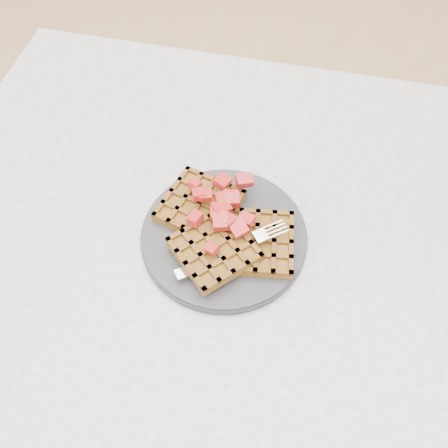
% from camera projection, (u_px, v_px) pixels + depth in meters
% --- Properties ---
extents(ground, '(4.00, 4.00, 0.00)m').
position_uv_depth(ground, '(266.00, 386.00, 1.37)').
color(ground, tan).
rests_on(ground, ground).
extents(table, '(1.20, 0.80, 0.75)m').
position_uv_depth(table, '(293.00, 279.00, 0.84)').
color(table, beige).
rests_on(table, ground).
extents(plate, '(0.25, 0.25, 0.02)m').
position_uv_depth(plate, '(224.00, 236.00, 0.74)').
color(plate, '#252528').
rests_on(plate, table).
extents(waffles, '(0.22, 0.21, 0.03)m').
position_uv_depth(waffles, '(224.00, 231.00, 0.72)').
color(waffles, brown).
rests_on(waffles, plate).
extents(strawberry_pile, '(0.15, 0.15, 0.02)m').
position_uv_depth(strawberry_pile, '(224.00, 218.00, 0.70)').
color(strawberry_pile, maroon).
rests_on(strawberry_pile, waffles).
extents(fork, '(0.16, 0.13, 0.02)m').
position_uv_depth(fork, '(240.00, 251.00, 0.71)').
color(fork, silver).
rests_on(fork, plate).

